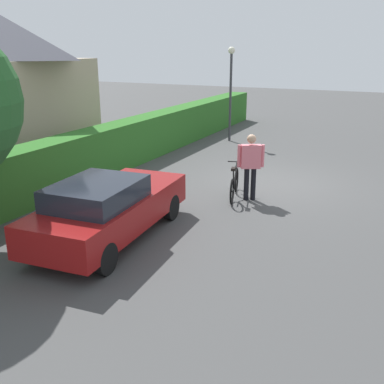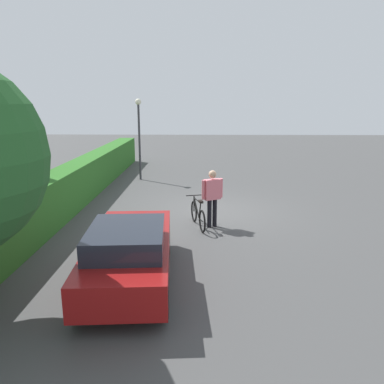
{
  "view_description": "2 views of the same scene",
  "coord_description": "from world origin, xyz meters",
  "px_view_note": "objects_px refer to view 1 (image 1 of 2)",
  "views": [
    {
      "loc": [
        -12.46,
        -3.35,
        3.81
      ],
      "look_at": [
        -3.86,
        0.73,
        0.74
      ],
      "focal_mm": 42.65,
      "sensor_mm": 36.0,
      "label": 1
    },
    {
      "loc": [
        -12.6,
        0.44,
        3.66
      ],
      "look_at": [
        -2.69,
        0.67,
        1.29
      ],
      "focal_mm": 35.74,
      "sensor_mm": 36.0,
      "label": 2
    }
  ],
  "objects_px": {
    "bicycle": "(234,184)",
    "person_rider": "(251,162)",
    "street_lamp": "(231,80)",
    "parked_car_near": "(108,208)"
  },
  "relations": [
    {
      "from": "parked_car_near",
      "to": "bicycle",
      "type": "relative_size",
      "value": 2.56
    },
    {
      "from": "parked_car_near",
      "to": "bicycle",
      "type": "bearing_deg",
      "value": -20.52
    },
    {
      "from": "person_rider",
      "to": "street_lamp",
      "type": "relative_size",
      "value": 0.45
    },
    {
      "from": "bicycle",
      "to": "parked_car_near",
      "type": "bearing_deg",
      "value": 159.48
    },
    {
      "from": "bicycle",
      "to": "person_rider",
      "type": "height_order",
      "value": "person_rider"
    },
    {
      "from": "bicycle",
      "to": "street_lamp",
      "type": "bearing_deg",
      "value": 21.87
    },
    {
      "from": "bicycle",
      "to": "person_rider",
      "type": "bearing_deg",
      "value": -89.35
    },
    {
      "from": "parked_car_near",
      "to": "bicycle",
      "type": "height_order",
      "value": "parked_car_near"
    },
    {
      "from": "bicycle",
      "to": "street_lamp",
      "type": "height_order",
      "value": "street_lamp"
    },
    {
      "from": "parked_car_near",
      "to": "street_lamp",
      "type": "height_order",
      "value": "street_lamp"
    }
  ]
}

